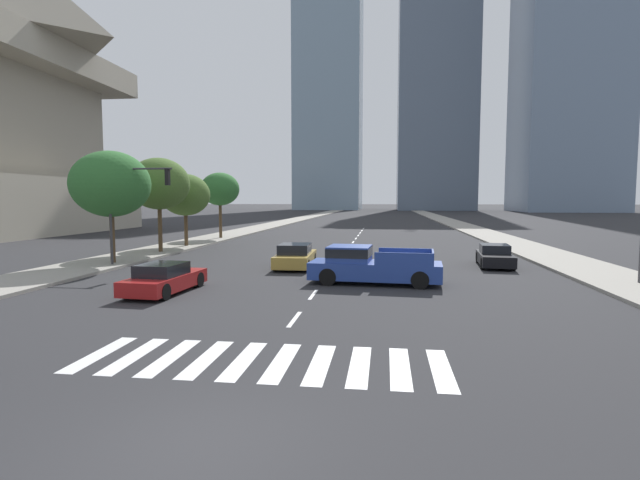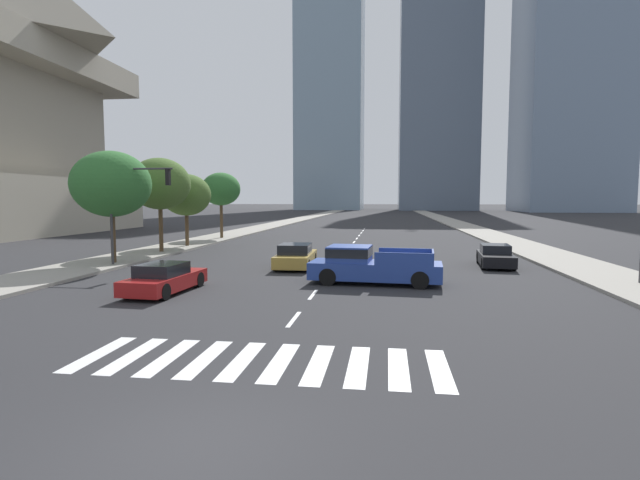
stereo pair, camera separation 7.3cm
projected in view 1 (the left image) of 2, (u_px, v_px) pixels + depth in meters
ground_plane at (195, 450)px, 7.25m from camera, size 800.00×800.00×0.00m
sidewalk_east at (533, 250)px, 35.09m from camera, size 4.00×260.00×0.15m
sidewalk_west at (180, 246)px, 38.67m from camera, size 4.00×260.00×0.15m
crosswalk_near at (263, 361)px, 11.24m from camera, size 8.55×2.77×0.01m
lane_divider_center at (350, 246)px, 38.89m from camera, size 0.14×50.00×0.01m
pickup_truck at (369, 265)px, 21.65m from camera, size 5.94×2.54×1.67m
sedan_black_0 at (495, 256)px, 27.21m from camera, size 2.11×4.40×1.23m
sedan_gold_1 at (295, 257)px, 26.74m from camera, size 2.04×4.60×1.32m
sedan_red_2 at (164, 279)px, 19.45m from camera, size 2.00×4.33×1.21m
traffic_signal_far at (133, 195)px, 26.49m from camera, size 3.93×0.28×5.66m
street_tree_nearest at (111, 184)px, 27.43m from camera, size 4.39×4.39×6.34m
street_tree_second at (159, 184)px, 33.28m from camera, size 4.16×4.16×6.45m
street_tree_third at (185, 195)px, 37.69m from camera, size 3.81×3.81×5.59m
street_tree_fourth at (220, 189)px, 45.56m from camera, size 3.63×3.63×6.14m
office_tower_left_skyline at (329, 59)px, 182.47m from camera, size 24.11×27.57×114.62m
office_tower_center_skyline at (437, 79)px, 170.83m from camera, size 26.64×21.23×104.45m
office_tower_right_skyline at (571, 8)px, 148.24m from camera, size 28.90×29.00×136.47m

